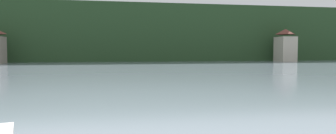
% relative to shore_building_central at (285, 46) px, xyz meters
% --- Properties ---
extents(wooded_hillside, '(352.00, 64.33, 29.85)m').
position_rel_shore_building_central_xyz_m(wooded_hillside, '(-43.63, 41.74, 2.50)').
color(wooded_hillside, '#264223').
rests_on(wooded_hillside, ground_plane).
extents(shore_building_central, '(4.45, 5.28, 8.86)m').
position_rel_shore_building_central_xyz_m(shore_building_central, '(0.00, 0.00, 0.00)').
color(shore_building_central, '#BCB29E').
rests_on(shore_building_central, ground_plane).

